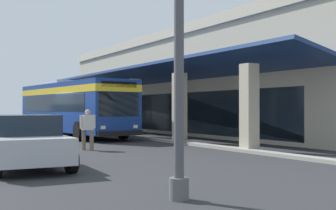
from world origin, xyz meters
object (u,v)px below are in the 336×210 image
Objects in this scene: parked_sedan_silver at (25,141)px; pedestrian at (88,128)px; transit_bus at (73,105)px; potted_palm at (98,122)px.

parked_sedan_silver is 5.22m from pedestrian.
transit_bus reaches higher than pedestrian.
pedestrian is 0.54× the size of potted_palm.
pedestrian is (8.42, -2.21, -0.96)m from transit_bus.
transit_bus is 3.86× the size of potted_palm.
parked_sedan_silver is (12.46, -5.51, -1.10)m from transit_bus.
potted_palm is at bearing 156.98° from pedestrian.
potted_palm is (-18.02, 9.25, -0.11)m from parked_sedan_silver.
pedestrian is 15.19m from potted_palm.
transit_bus is at bearing -33.90° from potted_palm.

